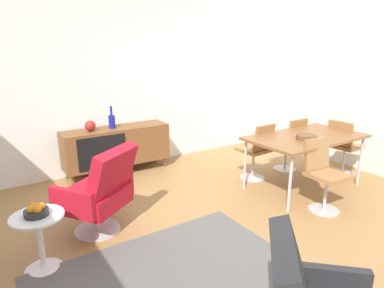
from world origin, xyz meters
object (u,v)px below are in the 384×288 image
(dining_chair_back_left, at_px, (257,149))
(dining_table, at_px, (306,139))
(vase_cobalt, at_px, (112,121))
(wooden_bowl_on_table, at_px, (306,137))
(sideboard, at_px, (117,146))
(side_table_round, at_px, (40,236))
(dining_chair_front_left, at_px, (324,172))
(dining_chair_back_right, at_px, (290,142))
(dining_chair_far_end, at_px, (343,145))
(vase_sculptural_dark, at_px, (90,126))
(fruit_bowl, at_px, (36,211))
(lounge_chair_red, at_px, (100,191))

(dining_chair_back_left, bearing_deg, dining_table, -58.23)
(vase_cobalt, distance_m, wooden_bowl_on_table, 2.77)
(sideboard, relative_size, side_table_round, 3.08)
(wooden_bowl_on_table, relative_size, side_table_round, 0.50)
(dining_chair_front_left, bearing_deg, dining_chair_back_right, 58.03)
(dining_chair_back_right, distance_m, side_table_round, 3.76)
(sideboard, distance_m, dining_chair_far_end, 3.44)
(vase_cobalt, distance_m, vase_sculptural_dark, 0.33)
(dining_chair_back_left, relative_size, side_table_round, 1.65)
(dining_chair_back_left, relative_size, dining_chair_back_right, 1.00)
(wooden_bowl_on_table, relative_size, dining_chair_back_right, 0.30)
(wooden_bowl_on_table, bearing_deg, vase_sculptural_dark, 136.50)
(dining_chair_back_right, xyz_separation_m, dining_chair_far_end, (0.54, -0.56, 0.00))
(wooden_bowl_on_table, xyz_separation_m, side_table_round, (-3.23, 0.16, -0.45))
(dining_chair_back_right, height_order, side_table_round, dining_chair_back_right)
(vase_sculptural_dark, distance_m, wooden_bowl_on_table, 3.00)
(side_table_round, bearing_deg, vase_sculptural_dark, 61.04)
(dining_chair_front_left, bearing_deg, vase_cobalt, 123.30)
(dining_table, distance_m, dining_chair_back_left, 0.70)
(wooden_bowl_on_table, xyz_separation_m, dining_chair_far_end, (1.03, 0.11, -0.30))
(side_table_round, bearing_deg, dining_table, -0.73)
(wooden_bowl_on_table, bearing_deg, dining_table, 38.79)
(dining_chair_back_right, height_order, dining_chair_front_left, same)
(wooden_bowl_on_table, bearing_deg, dining_chair_far_end, 6.29)
(dining_table, xyz_separation_m, dining_chair_far_end, (0.89, -0.00, -0.23))
(vase_cobalt, relative_size, dining_chair_far_end, 0.39)
(side_table_round, relative_size, fruit_bowl, 2.60)
(vase_cobalt, xyz_separation_m, dining_chair_far_end, (2.88, -1.95, -0.36))
(dining_chair_far_end, bearing_deg, vase_sculptural_dark, 148.71)
(vase_cobalt, relative_size, lounge_chair_red, 0.35)
(dining_chair_far_end, bearing_deg, dining_chair_back_left, 155.55)
(vase_cobalt, relative_size, wooden_bowl_on_table, 1.28)
(side_table_round, distance_m, fruit_bowl, 0.24)
(dining_chair_back_left, distance_m, dining_chair_back_right, 0.70)
(dining_chair_back_left, bearing_deg, dining_chair_far_end, -24.45)
(dining_table, bearing_deg, wooden_bowl_on_table, -141.21)
(side_table_round, bearing_deg, fruit_bowl, -110.05)
(vase_cobalt, xyz_separation_m, vase_sculptural_dark, (-0.33, 0.00, -0.03))
(sideboard, distance_m, wooden_bowl_on_table, 2.76)
(vase_sculptural_dark, height_order, dining_chair_back_right, vase_sculptural_dark)
(vase_sculptural_dark, relative_size, fruit_bowl, 0.77)
(dining_chair_front_left, bearing_deg, dining_chair_back_left, 89.97)
(fruit_bowl, bearing_deg, vase_cobalt, 54.06)
(sideboard, xyz_separation_m, lounge_chair_red, (-0.79, -1.58, 0.03))
(dining_chair_back_right, distance_m, dining_chair_front_left, 1.32)
(dining_table, height_order, dining_chair_far_end, dining_chair_far_end)
(sideboard, bearing_deg, dining_chair_back_left, -40.99)
(dining_chair_back_right, bearing_deg, dining_chair_back_left, 179.99)
(dining_table, relative_size, side_table_round, 3.08)
(vase_cobalt, bearing_deg, dining_chair_back_left, -40.14)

